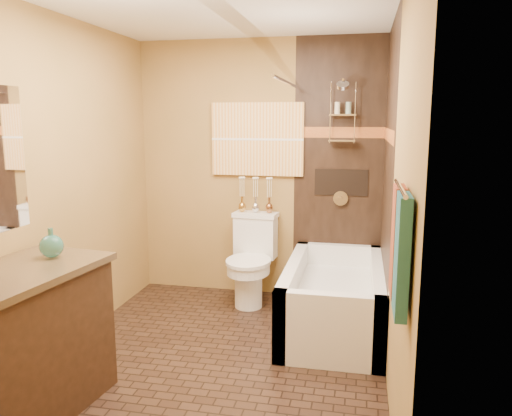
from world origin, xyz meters
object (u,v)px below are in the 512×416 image
(toilet, at_px, (251,259))
(vanity, at_px, (23,343))
(bathtub, at_px, (334,303))
(sunset_painting, at_px, (257,139))

(toilet, relative_size, vanity, 0.78)
(bathtub, distance_m, vanity, 2.39)
(toilet, bearing_deg, vanity, -108.12)
(bathtub, height_order, toilet, toilet)
(bathtub, bearing_deg, sunset_painting, 138.23)
(vanity, bearing_deg, toilet, 73.77)
(sunset_painting, relative_size, bathtub, 0.60)
(bathtub, xyz_separation_m, vanity, (-1.72, -1.64, 0.23))
(toilet, xyz_separation_m, vanity, (-0.91, -2.09, 0.02))
(sunset_painting, distance_m, bathtub, 1.72)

